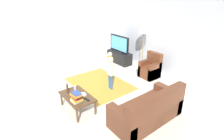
{
  "coord_description": "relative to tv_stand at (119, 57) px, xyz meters",
  "views": [
    {
      "loc": [
        3.94,
        -2.48,
        2.81
      ],
      "look_at": [
        0.0,
        0.6,
        0.65
      ],
      "focal_mm": 28.35,
      "sensor_mm": 36.0,
      "label": 1
    }
  ],
  "objects": [
    {
      "name": "soda_can",
      "position": [
        1.68,
        -2.99,
        0.24
      ],
      "size": [
        0.07,
        0.07,
        0.12
      ],
      "primitive_type": "cylinder",
      "color": "silver",
      "rests_on": "coffee_table"
    },
    {
      "name": "wall_left",
      "position": [
        -1.35,
        -2.3,
        1.11
      ],
      "size": [
        0.12,
        6.0,
        2.7
      ],
      "primitive_type": "cube",
      "color": "silver",
      "rests_on": "ground"
    },
    {
      "name": "floor_lamp",
      "position": [
        1.19,
        0.15,
        1.3
      ],
      "size": [
        0.36,
        0.36,
        1.78
      ],
      "color": "#262626",
      "rests_on": "ground"
    },
    {
      "name": "area_rug",
      "position": [
        1.11,
        -1.83,
        -0.24
      ],
      "size": [
        2.2,
        1.6,
        0.01
      ],
      "primitive_type": "cube",
      "color": "#B28C33",
      "rests_on": "ground"
    },
    {
      "name": "tv_remote",
      "position": [
        2.3,
        -2.99,
        0.19
      ],
      "size": [
        0.17,
        0.07,
        0.02
      ],
      "primitive_type": "cube",
      "rotation": [
        0.0,
        0.0,
        0.13
      ],
      "color": "black",
      "rests_on": "coffee_table"
    },
    {
      "name": "tv",
      "position": [
        0.0,
        -0.02,
        0.6
      ],
      "size": [
        1.1,
        0.28,
        0.71
      ],
      "color": "black",
      "rests_on": "tv_stand"
    },
    {
      "name": "tv_stand",
      "position": [
        0.0,
        0.0,
        0.0
      ],
      "size": [
        1.2,
        0.44,
        0.5
      ],
      "color": "black",
      "rests_on": "ground"
    },
    {
      "name": "bottle",
      "position": [
        1.7,
        -3.21,
        0.3
      ],
      "size": [
        0.06,
        0.06,
        0.29
      ],
      "color": "#4C3319",
      "rests_on": "coffee_table"
    },
    {
      "name": "book_stack",
      "position": [
        2.21,
        -3.22,
        0.29
      ],
      "size": [
        0.28,
        0.24,
        0.23
      ],
      "color": "white",
      "rests_on": "coffee_table"
    },
    {
      "name": "armchair",
      "position": [
        1.81,
        -0.04,
        0.05
      ],
      "size": [
        0.6,
        0.6,
        0.9
      ],
      "color": "brown",
      "rests_on": "ground"
    },
    {
      "name": "couch",
      "position": [
        3.44,
        -2.0,
        0.05
      ],
      "size": [
        0.8,
        1.8,
        0.86
      ],
      "color": "brown",
      "rests_on": "ground"
    },
    {
      "name": "child_near_tv",
      "position": [
        0.99,
        -1.28,
        0.35
      ],
      "size": [
        0.32,
        0.16,
        0.98
      ],
      "color": "orange",
      "rests_on": "ground"
    },
    {
      "name": "wall_back",
      "position": [
        1.65,
        0.7,
        1.11
      ],
      "size": [
        6.0,
        0.12,
        2.7
      ],
      "primitive_type": "cube",
      "color": "silver",
      "rests_on": "ground"
    },
    {
      "name": "coffee_table",
      "position": [
        1.98,
        -3.09,
        0.13
      ],
      "size": [
        1.0,
        0.6,
        0.42
      ],
      "color": "#513823",
      "rests_on": "ground"
    },
    {
      "name": "ground",
      "position": [
        1.65,
        -2.3,
        -0.24
      ],
      "size": [
        7.8,
        7.8,
        0.0
      ],
      "primitive_type": "plane",
      "color": "beige"
    },
    {
      "name": "child_center",
      "position": [
        1.61,
        -1.73,
        0.4
      ],
      "size": [
        0.35,
        0.17,
        1.07
      ],
      "color": "#33598C",
      "rests_on": "ground"
    },
    {
      "name": "plate",
      "position": [
        2.03,
        -2.97,
        0.18
      ],
      "size": [
        0.22,
        0.22,
        0.02
      ],
      "color": "white",
      "rests_on": "coffee_table"
    }
  ]
}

